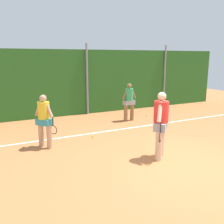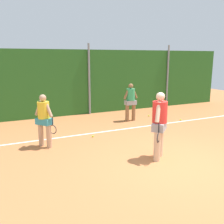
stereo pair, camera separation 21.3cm
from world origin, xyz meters
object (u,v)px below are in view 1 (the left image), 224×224
player_midcourt (44,118)px  player_backcourt_far (129,100)px  tennis_ball_1 (154,116)px  tennis_ball_3 (179,119)px  tennis_ball_0 (93,136)px  player_foreground_near (161,122)px  tennis_ball_2 (147,115)px  tennis_ball_4 (126,114)px

player_midcourt → player_backcourt_far: 4.36m
tennis_ball_1 → tennis_ball_3: bearing=-57.5°
tennis_ball_0 → player_foreground_near: bearing=-68.8°
player_foreground_near → tennis_ball_3: player_foreground_near is taller
player_backcourt_far → tennis_ball_3: size_ratio=24.73×
tennis_ball_2 → player_backcourt_far: bearing=-163.8°
tennis_ball_1 → tennis_ball_4: bearing=131.5°
tennis_ball_0 → tennis_ball_4: bearing=42.8°
player_foreground_near → tennis_ball_1: (2.73, 4.07, -1.00)m
tennis_ball_1 → tennis_ball_3: same height
tennis_ball_4 → player_backcourt_far: bearing=-113.7°
player_midcourt → tennis_ball_1: 5.75m
tennis_ball_0 → tennis_ball_1: same height
tennis_ball_3 → player_backcourt_far: bearing=155.4°
tennis_ball_1 → tennis_ball_3: (0.63, -0.99, 0.00)m
player_foreground_near → tennis_ball_0: size_ratio=27.81×
player_backcourt_far → player_midcourt: bearing=24.3°
tennis_ball_0 → tennis_ball_3: 4.37m
tennis_ball_3 → tennis_ball_1: bearing=122.5°
tennis_ball_0 → tennis_ball_2: same height
tennis_ball_3 → player_midcourt: bearing=-172.0°
tennis_ball_2 → tennis_ball_4: bearing=133.4°
player_midcourt → tennis_ball_0: size_ratio=24.89×
player_foreground_near → tennis_ball_2: bearing=-163.1°
player_midcourt → tennis_ball_2: player_midcourt is taller
player_foreground_near → tennis_ball_3: bearing=179.7°
player_foreground_near → tennis_ball_2: 5.13m
tennis_ball_4 → player_midcourt: bearing=-147.4°
player_foreground_near → tennis_ball_0: (-0.97, 2.51, -1.00)m
tennis_ball_1 → tennis_ball_3: size_ratio=1.00×
player_midcourt → tennis_ball_4: bearing=85.1°
player_foreground_near → tennis_ball_4: player_foreground_near is taller
player_midcourt → tennis_ball_4: 5.37m
tennis_ball_2 → tennis_ball_4: 1.03m
tennis_ball_2 → tennis_ball_3: 1.51m
tennis_ball_2 → tennis_ball_4: (-0.71, 0.75, 0.00)m
player_backcourt_far → tennis_ball_2: 1.52m
player_backcourt_far → tennis_ball_4: 1.48m
player_midcourt → tennis_ball_2: bearing=74.6°
tennis_ball_1 → tennis_ball_4: same height
player_midcourt → tennis_ball_3: size_ratio=24.89×
tennis_ball_2 → tennis_ball_1: bearing=-54.4°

